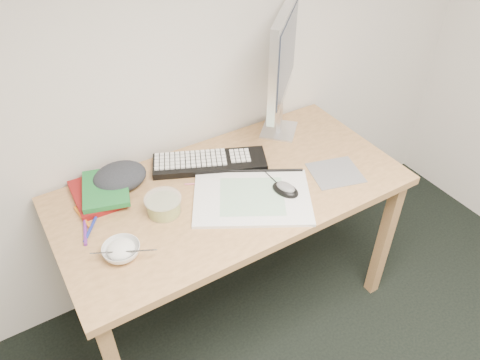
# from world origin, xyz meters

# --- Properties ---
(desk) EXTENTS (1.40, 0.70, 0.75)m
(desk) POSITION_xyz_m (0.21, 1.43, 0.67)
(desk) COLOR tan
(desk) RESTS_ON ground
(mousepad) EXTENTS (0.24, 0.23, 0.00)m
(mousepad) POSITION_xyz_m (0.62, 1.28, 0.75)
(mousepad) COLOR slate
(mousepad) RESTS_ON desk
(sketchpad) EXTENTS (0.55, 0.51, 0.01)m
(sketchpad) POSITION_xyz_m (0.24, 1.33, 0.76)
(sketchpad) COLOR white
(sketchpad) RESTS_ON desk
(keyboard) EXTENTS (0.50, 0.33, 0.03)m
(keyboard) POSITION_xyz_m (0.20, 1.60, 0.76)
(keyboard) COLOR black
(keyboard) RESTS_ON desk
(monitor) EXTENTS (0.38, 0.38, 0.58)m
(monitor) POSITION_xyz_m (0.61, 1.67, 1.11)
(monitor) COLOR silver
(monitor) RESTS_ON desk
(mouse) EXTENTS (0.10, 0.13, 0.04)m
(mouse) POSITION_xyz_m (0.37, 1.29, 0.78)
(mouse) COLOR black
(mouse) RESTS_ON sketchpad
(rice_bowl) EXTENTS (0.16, 0.16, 0.04)m
(rice_bowl) POSITION_xyz_m (-0.29, 1.31, 0.77)
(rice_bowl) COLOR white
(rice_bowl) RESTS_ON desk
(chopsticks) EXTENTS (0.19, 0.11, 0.02)m
(chopsticks) POSITION_xyz_m (-0.29, 1.29, 0.79)
(chopsticks) COLOR silver
(chopsticks) RESTS_ON rice_bowl
(fruit_tub) EXTENTS (0.15, 0.15, 0.07)m
(fruit_tub) POSITION_xyz_m (-0.08, 1.44, 0.78)
(fruit_tub) COLOR #E9DC52
(fruit_tub) RESTS_ON desk
(book_red) EXTENTS (0.19, 0.25, 0.02)m
(book_red) POSITION_xyz_m (-0.27, 1.66, 0.76)
(book_red) COLOR maroon
(book_red) RESTS_ON desk
(book_green) EXTENTS (0.23, 0.28, 0.02)m
(book_green) POSITION_xyz_m (-0.24, 1.64, 0.78)
(book_green) COLOR #1B6F2F
(book_green) RESTS_ON book_red
(cloth_lump) EXTENTS (0.19, 0.16, 0.07)m
(cloth_lump) POSITION_xyz_m (-0.16, 1.68, 0.79)
(cloth_lump) COLOR #23262A
(cloth_lump) RESTS_ON desk
(pencil_pink) EXTENTS (0.16, 0.08, 0.01)m
(pencil_pink) POSITION_xyz_m (0.13, 1.50, 0.75)
(pencil_pink) COLOR pink
(pencil_pink) RESTS_ON desk
(pencil_tan) EXTENTS (0.12, 0.14, 0.01)m
(pencil_tan) POSITION_xyz_m (0.18, 1.45, 0.75)
(pencil_tan) COLOR tan
(pencil_tan) RESTS_ON desk
(pencil_black) EXTENTS (0.16, 0.03, 0.01)m
(pencil_black) POSITION_xyz_m (0.31, 1.50, 0.75)
(pencil_black) COLOR black
(pencil_black) RESTS_ON desk
(marker_blue) EXTENTS (0.08, 0.11, 0.01)m
(marker_blue) POSITION_xyz_m (-0.35, 1.49, 0.76)
(marker_blue) COLOR #1C2B99
(marker_blue) RESTS_ON desk
(marker_orange) EXTENTS (0.03, 0.13, 0.01)m
(marker_orange) POSITION_xyz_m (-0.36, 1.56, 0.76)
(marker_orange) COLOR orange
(marker_orange) RESTS_ON desk
(marker_purple) EXTENTS (0.05, 0.14, 0.01)m
(marker_purple) POSITION_xyz_m (-0.37, 1.49, 0.76)
(marker_purple) COLOR #64268C
(marker_purple) RESTS_ON desk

